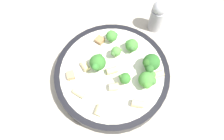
{
  "coord_description": "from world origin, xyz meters",
  "views": [
    {
      "loc": [
        0.21,
        0.02,
        0.5
      ],
      "look_at": [
        0.0,
        0.0,
        0.05
      ],
      "focal_mm": 35.0,
      "sensor_mm": 36.0,
      "label": 1
    }
  ],
  "objects_px": {
    "rigatoni_1": "(85,66)",
    "broccoli_floret_6": "(125,78)",
    "rigatoni_0": "(99,110)",
    "broccoli_floret_3": "(116,52)",
    "rigatoni_5": "(113,71)",
    "pepper_shaker": "(158,16)",
    "broccoli_floret_4": "(132,45)",
    "chicken_chunk_1": "(100,40)",
    "rigatoni_2": "(114,87)",
    "broccoli_floret_1": "(147,80)",
    "rigatoni_6": "(79,93)",
    "pasta_bowl": "(112,75)",
    "rigatoni_3": "(158,75)",
    "broccoli_floret_0": "(151,63)",
    "rigatoni_4": "(138,104)",
    "broccoli_floret_5": "(112,36)",
    "chicken_chunk_0": "(71,75)",
    "broccoli_floret_2": "(98,63)"
  },
  "relations": [
    {
      "from": "chicken_chunk_1",
      "to": "rigatoni_6",
      "type": "bearing_deg",
      "value": -12.11
    },
    {
      "from": "broccoli_floret_5",
      "to": "rigatoni_6",
      "type": "xyz_separation_m",
      "value": [
        0.15,
        -0.06,
        -0.01
      ]
    },
    {
      "from": "broccoli_floret_6",
      "to": "rigatoni_1",
      "type": "distance_m",
      "value": 0.1
    },
    {
      "from": "broccoli_floret_3",
      "to": "rigatoni_5",
      "type": "relative_size",
      "value": 1.38
    },
    {
      "from": "broccoli_floret_5",
      "to": "rigatoni_2",
      "type": "xyz_separation_m",
      "value": [
        0.12,
        0.02,
        -0.01
      ]
    },
    {
      "from": "broccoli_floret_0",
      "to": "pepper_shaker",
      "type": "xyz_separation_m",
      "value": [
        -0.15,
        0.02,
        -0.02
      ]
    },
    {
      "from": "broccoli_floret_6",
      "to": "rigatoni_3",
      "type": "bearing_deg",
      "value": 105.51
    },
    {
      "from": "broccoli_floret_1",
      "to": "rigatoni_0",
      "type": "relative_size",
      "value": 1.71
    },
    {
      "from": "broccoli_floret_1",
      "to": "broccoli_floret_4",
      "type": "bearing_deg",
      "value": -155.76
    },
    {
      "from": "broccoli_floret_4",
      "to": "rigatoni_2",
      "type": "relative_size",
      "value": 1.66
    },
    {
      "from": "rigatoni_5",
      "to": "rigatoni_6",
      "type": "bearing_deg",
      "value": -50.14
    },
    {
      "from": "rigatoni_1",
      "to": "chicken_chunk_0",
      "type": "xyz_separation_m",
      "value": [
        0.03,
        -0.03,
        -0.0
      ]
    },
    {
      "from": "rigatoni_2",
      "to": "rigatoni_5",
      "type": "xyz_separation_m",
      "value": [
        -0.04,
        -0.0,
        -0.0
      ]
    },
    {
      "from": "rigatoni_5",
      "to": "rigatoni_6",
      "type": "distance_m",
      "value": 0.09
    },
    {
      "from": "broccoli_floret_4",
      "to": "broccoli_floret_5",
      "type": "relative_size",
      "value": 1.02
    },
    {
      "from": "rigatoni_1",
      "to": "rigatoni_5",
      "type": "relative_size",
      "value": 0.94
    },
    {
      "from": "broccoli_floret_4",
      "to": "chicken_chunk_1",
      "type": "xyz_separation_m",
      "value": [
        -0.02,
        -0.08,
        -0.01
      ]
    },
    {
      "from": "rigatoni_2",
      "to": "rigatoni_5",
      "type": "distance_m",
      "value": 0.04
    },
    {
      "from": "broccoli_floret_3",
      "to": "rigatoni_2",
      "type": "bearing_deg",
      "value": 1.17
    },
    {
      "from": "pasta_bowl",
      "to": "rigatoni_4",
      "type": "distance_m",
      "value": 0.1
    },
    {
      "from": "rigatoni_5",
      "to": "pepper_shaker",
      "type": "bearing_deg",
      "value": 149.03
    },
    {
      "from": "broccoli_floret_1",
      "to": "rigatoni_3",
      "type": "relative_size",
      "value": 1.76
    },
    {
      "from": "broccoli_floret_6",
      "to": "rigatoni_2",
      "type": "relative_size",
      "value": 1.65
    },
    {
      "from": "broccoli_floret_2",
      "to": "rigatoni_5",
      "type": "xyz_separation_m",
      "value": [
        0.01,
        0.04,
        -0.02
      ]
    },
    {
      "from": "broccoli_floret_0",
      "to": "broccoli_floret_6",
      "type": "height_order",
      "value": "broccoli_floret_0"
    },
    {
      "from": "broccoli_floret_0",
      "to": "rigatoni_4",
      "type": "relative_size",
      "value": 1.74
    },
    {
      "from": "broccoli_floret_0",
      "to": "rigatoni_0",
      "type": "bearing_deg",
      "value": -42.98
    },
    {
      "from": "rigatoni_5",
      "to": "rigatoni_2",
      "type": "bearing_deg",
      "value": 7.1
    },
    {
      "from": "pasta_bowl",
      "to": "rigatoni_3",
      "type": "relative_size",
      "value": 11.77
    },
    {
      "from": "broccoli_floret_6",
      "to": "rigatoni_5",
      "type": "relative_size",
      "value": 1.41
    },
    {
      "from": "broccoli_floret_5",
      "to": "pepper_shaker",
      "type": "bearing_deg",
      "value": 125.76
    },
    {
      "from": "broccoli_floret_3",
      "to": "pasta_bowl",
      "type": "bearing_deg",
      "value": -7.87
    },
    {
      "from": "broccoli_floret_1",
      "to": "chicken_chunk_0",
      "type": "height_order",
      "value": "broccoli_floret_1"
    },
    {
      "from": "rigatoni_0",
      "to": "broccoli_floret_3",
      "type": "bearing_deg",
      "value": 169.67
    },
    {
      "from": "broccoli_floret_3",
      "to": "rigatoni_6",
      "type": "bearing_deg",
      "value": -35.49
    },
    {
      "from": "chicken_chunk_1",
      "to": "rigatoni_1",
      "type": "bearing_deg",
      "value": -19.18
    },
    {
      "from": "pasta_bowl",
      "to": "chicken_chunk_1",
      "type": "relative_size",
      "value": 14.01
    },
    {
      "from": "broccoli_floret_5",
      "to": "chicken_chunk_1",
      "type": "bearing_deg",
      "value": -79.05
    },
    {
      "from": "broccoli_floret_0",
      "to": "broccoli_floret_5",
      "type": "height_order",
      "value": "broccoli_floret_0"
    },
    {
      "from": "rigatoni_2",
      "to": "rigatoni_4",
      "type": "bearing_deg",
      "value": 58.75
    },
    {
      "from": "rigatoni_4",
      "to": "pepper_shaker",
      "type": "height_order",
      "value": "pepper_shaker"
    },
    {
      "from": "rigatoni_2",
      "to": "chicken_chunk_0",
      "type": "relative_size",
      "value": 1.11
    },
    {
      "from": "pasta_bowl",
      "to": "rigatoni_5",
      "type": "relative_size",
      "value": 11.09
    },
    {
      "from": "broccoli_floret_4",
      "to": "rigatoni_1",
      "type": "distance_m",
      "value": 0.12
    },
    {
      "from": "broccoli_floret_6",
      "to": "rigatoni_3",
      "type": "height_order",
      "value": "broccoli_floret_6"
    },
    {
      "from": "rigatoni_1",
      "to": "broccoli_floret_6",
      "type": "bearing_deg",
      "value": 73.48
    },
    {
      "from": "broccoli_floret_0",
      "to": "broccoli_floret_4",
      "type": "height_order",
      "value": "broccoli_floret_0"
    },
    {
      "from": "pasta_bowl",
      "to": "broccoli_floret_5",
      "type": "height_order",
      "value": "broccoli_floret_5"
    },
    {
      "from": "broccoli_floret_2",
      "to": "pepper_shaker",
      "type": "bearing_deg",
      "value": 139.31
    },
    {
      "from": "rigatoni_5",
      "to": "pepper_shaker",
      "type": "relative_size",
      "value": 0.25
    }
  ]
}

